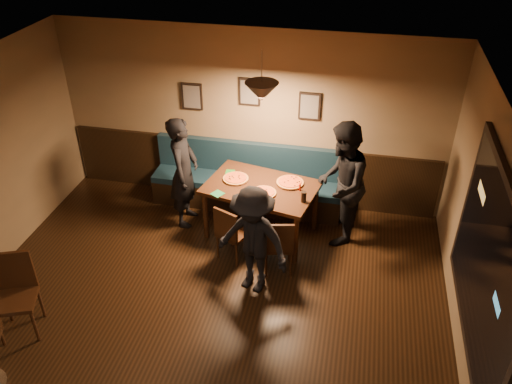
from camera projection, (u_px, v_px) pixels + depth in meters
floor at (184, 362)px, 5.83m from camera, size 7.00×7.00×0.00m
ceiling at (158, 139)px, 4.31m from camera, size 7.00×7.00×0.00m
wall_back at (250, 119)px, 7.95m from camera, size 6.00×0.00×6.00m
wall_right at (498, 314)px, 4.55m from camera, size 0.00×7.00×7.00m
wainscot at (250, 170)px, 8.41m from camera, size 5.88×0.06×1.00m
booth_bench at (246, 179)px, 8.19m from camera, size 3.00×0.60×1.00m
window_frame at (487, 268)px, 4.91m from camera, size 0.06×2.56×1.86m
window_glass at (483, 267)px, 4.92m from camera, size 0.00×2.40×2.40m
picture_left at (192, 96)px, 7.92m from camera, size 0.32×0.04×0.42m
picture_center at (250, 92)px, 7.68m from camera, size 0.32×0.04×0.42m
picture_right at (310, 106)px, 7.60m from camera, size 0.32×0.04×0.42m
pendant_lamp at (262, 92)px, 6.62m from camera, size 0.44×0.44×0.25m
dining_table at (261, 210)px, 7.62m from camera, size 1.72×1.30×0.83m
chair_near_left at (234, 232)px, 7.15m from camera, size 0.50×0.50×0.86m
chair_near_right at (278, 243)px, 6.93m from camera, size 0.45×0.45×0.86m
diner_left at (184, 172)px, 7.65m from camera, size 0.45×0.65×1.73m
diner_right at (341, 184)px, 7.26m from camera, size 0.76×0.94×1.84m
diner_front at (253, 241)px, 6.45m from camera, size 1.10×0.84×1.51m
pizza_a at (236, 179)px, 7.52m from camera, size 0.41×0.41×0.04m
pizza_b at (264, 193)px, 7.21m from camera, size 0.40×0.40×0.04m
pizza_c at (290, 182)px, 7.43m from camera, size 0.50×0.50×0.04m
soda_glass at (304, 197)px, 7.01m from camera, size 0.08×0.08×0.15m
tabasco_bottle at (300, 187)px, 7.26m from camera, size 0.04×0.04×0.12m
napkin_a at (230, 172)px, 7.71m from camera, size 0.15×0.15×0.01m
napkin_b at (218, 194)px, 7.22m from camera, size 0.21×0.21×0.01m
cutlery_set at (256, 202)px, 7.05m from camera, size 0.19×0.05×0.00m
cafe_chair_far at (15, 299)px, 5.95m from camera, size 0.59×0.59×1.02m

